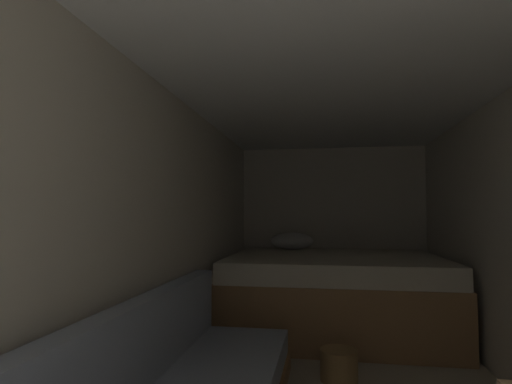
{
  "coord_description": "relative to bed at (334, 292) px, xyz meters",
  "views": [
    {
      "loc": [
        -0.09,
        -0.31,
        1.16
      ],
      "look_at": [
        -0.59,
        2.65,
        1.33
      ],
      "focal_mm": 28.72,
      "sensor_mm": 36.0,
      "label": 1
    }
  ],
  "objects": [
    {
      "name": "wall_left",
      "position": [
        -1.13,
        -1.77,
        0.62
      ],
      "size": [
        0.05,
        5.34,
        1.99
      ],
      "primitive_type": "cube",
      "color": "beige",
      "rests_on": "ground"
    },
    {
      "name": "wicker_basket",
      "position": [
        0.0,
        -1.26,
        -0.27
      ],
      "size": [
        0.26,
        0.26,
        0.21
      ],
      "color": "olive",
      "rests_on": "ground"
    },
    {
      "name": "bed",
      "position": [
        0.0,
        0.0,
        0.0
      ],
      "size": [
        2.1,
        1.72,
        0.95
      ],
      "color": "#9E7247",
      "rests_on": "ground"
    },
    {
      "name": "ceiling_slab",
      "position": [
        0.01,
        -1.77,
        1.64
      ],
      "size": [
        2.32,
        5.34,
        0.05
      ],
      "primitive_type": "cube",
      "color": "white",
      "rests_on": "wall_left"
    },
    {
      "name": "wall_back",
      "position": [
        0.01,
        0.93,
        0.62
      ],
      "size": [
        2.32,
        0.05,
        1.99
      ],
      "primitive_type": "cube",
      "color": "beige",
      "rests_on": "ground"
    }
  ]
}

